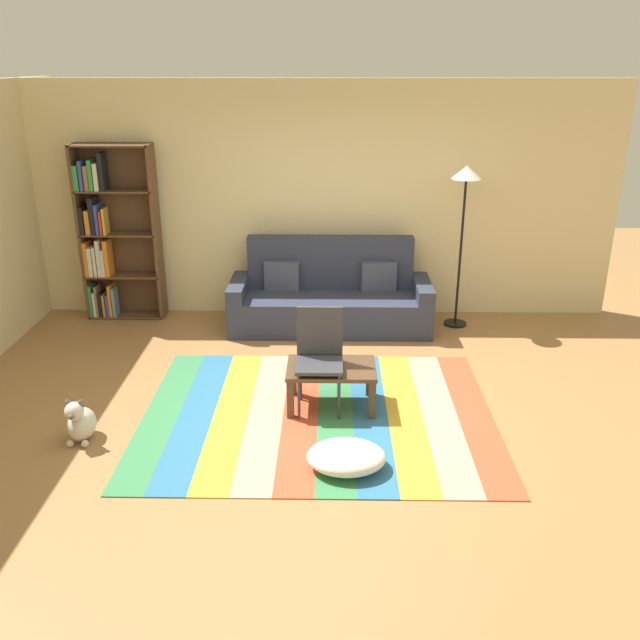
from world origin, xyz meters
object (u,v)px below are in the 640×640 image
(pouf, at_px, (346,457))
(folding_chair, at_px, (320,350))
(coffee_table, at_px, (331,373))
(tv_remote, at_px, (337,365))
(standing_lamp, at_px, (465,194))
(dog, at_px, (80,422))
(bookshelf, at_px, (110,237))
(couch, at_px, (330,298))

(pouf, relative_size, folding_chair, 0.66)
(coffee_table, xyz_separation_m, pouf, (0.11, -0.98, -0.22))
(tv_remote, bearing_deg, pouf, -96.48)
(folding_chair, bearing_deg, pouf, -59.21)
(coffee_table, distance_m, folding_chair, 0.24)
(pouf, distance_m, tv_remote, 1.04)
(coffee_table, relative_size, standing_lamp, 0.42)
(dog, bearing_deg, folding_chair, 17.79)
(bookshelf, bearing_deg, standing_lamp, -3.17)
(dog, xyz_separation_m, tv_remote, (2.06, 0.61, 0.24))
(bookshelf, bearing_deg, dog, -79.03)
(pouf, distance_m, dog, 2.16)
(tv_remote, bearing_deg, standing_lamp, 45.03)
(standing_lamp, bearing_deg, pouf, -113.90)
(dog, xyz_separation_m, folding_chair, (1.91, 0.61, 0.37))
(couch, height_order, coffee_table, couch)
(pouf, bearing_deg, bookshelf, 129.74)
(folding_chair, bearing_deg, couch, 105.96)
(couch, bearing_deg, pouf, -87.47)
(pouf, relative_size, dog, 1.49)
(couch, relative_size, folding_chair, 2.51)
(bookshelf, height_order, dog, bookshelf)
(standing_lamp, bearing_deg, coffee_table, -125.58)
(standing_lamp, bearing_deg, bookshelf, 176.83)
(dog, relative_size, folding_chair, 0.44)
(bookshelf, relative_size, folding_chair, 2.25)
(dog, relative_size, tv_remote, 2.65)
(dog, bearing_deg, tv_remote, 16.40)
(standing_lamp, distance_m, tv_remote, 2.69)
(pouf, distance_m, folding_chair, 1.11)
(coffee_table, xyz_separation_m, tv_remote, (0.05, 0.01, 0.08))
(bookshelf, relative_size, coffee_table, 2.61)
(pouf, bearing_deg, standing_lamp, 66.10)
(couch, bearing_deg, tv_remote, -88.08)
(coffee_table, xyz_separation_m, folding_chair, (-0.10, 0.02, 0.21))
(pouf, bearing_deg, tv_remote, 93.71)
(standing_lamp, relative_size, tv_remote, 12.16)
(couch, xyz_separation_m, standing_lamp, (1.46, 0.06, 1.19))
(folding_chair, bearing_deg, dog, -143.66)
(pouf, height_order, dog, dog)
(coffee_table, height_order, dog, dog)
(bookshelf, height_order, pouf, bookshelf)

